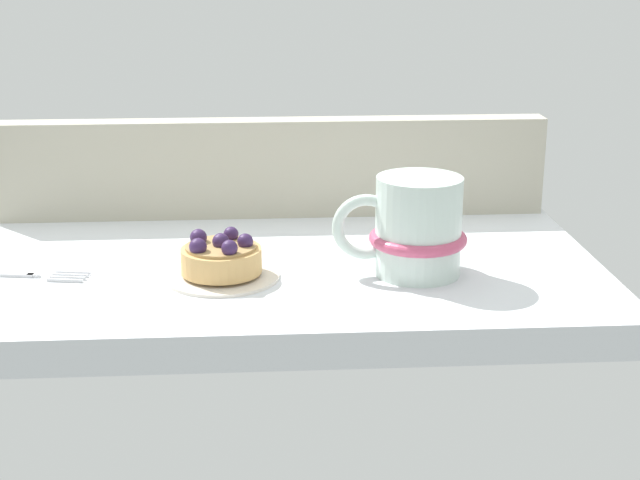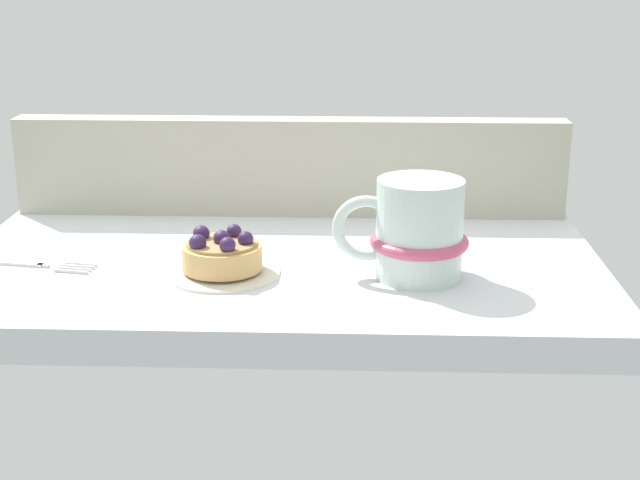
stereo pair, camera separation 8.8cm
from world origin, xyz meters
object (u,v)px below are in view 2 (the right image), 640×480
at_px(coffee_mug, 416,231).
at_px(dessert_fork, 17,262).
at_px(raspberry_tart, 222,253).
at_px(dessert_plate, 223,271).

distance_m(coffee_mug, dessert_fork, 0.40).
bearing_deg(raspberry_tart, dessert_plate, 39.23).
relative_size(dessert_plate, coffee_mug, 0.85).
bearing_deg(dessert_fork, dessert_plate, -5.10).
distance_m(dessert_plate, coffee_mug, 0.19).
xyz_separation_m(dessert_plate, coffee_mug, (0.19, 0.00, 0.04)).
xyz_separation_m(dessert_plate, dessert_fork, (-0.21, 0.02, 0.00)).
relative_size(dessert_plate, raspberry_tart, 1.44).
bearing_deg(dessert_fork, coffee_mug, -2.69).
relative_size(raspberry_tart, dessert_fork, 0.46).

